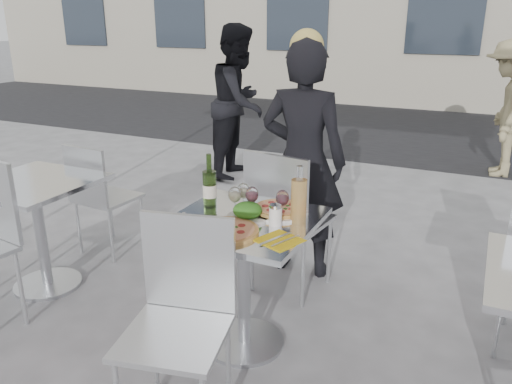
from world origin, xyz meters
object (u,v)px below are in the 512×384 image
at_px(napkin_left, 181,221).
at_px(pizza_far, 279,210).
at_px(main_table, 244,256).
at_px(chair_far, 284,212).
at_px(side_chair_lfar, 98,191).
at_px(wineglass_red_a, 252,196).
at_px(chair_near, 181,306).
at_px(woman_diner, 303,161).
at_px(salad_plate, 248,212).
at_px(pizza_near, 224,231).
at_px(pedestrian_b, 506,109).
at_px(wine_bottle, 210,187).
at_px(sugar_shaker, 275,215).
at_px(side_table_left, 37,212).
at_px(wineglass_white_a, 235,196).
at_px(carafe, 299,199).
at_px(wineglass_white_b, 243,192).
at_px(wineglass_red_b, 282,199).
at_px(napkin_right, 279,240).
at_px(pedestrian_a, 239,102).

bearing_deg(napkin_left, pizza_far, 23.60).
relative_size(main_table, chair_far, 0.77).
height_order(side_chair_lfar, wineglass_red_a, wineglass_red_a).
relative_size(chair_near, napkin_left, 4.18).
distance_m(woman_diner, salad_plate, 0.96).
bearing_deg(pizza_near, pedestrian_b, 74.54).
bearing_deg(main_table, napkin_left, -149.15).
distance_m(chair_far, woman_diner, 0.44).
distance_m(side_chair_lfar, wine_bottle, 1.37).
xyz_separation_m(sugar_shaker, wineglass_red_a, (-0.16, 0.06, 0.06)).
height_order(wineglass_red_a, napkin_left, wineglass_red_a).
bearing_deg(chair_far, side_table_left, 29.86).
xyz_separation_m(pizza_far, wineglass_white_a, (-0.19, -0.14, 0.09)).
bearing_deg(wineglass_white_a, main_table, -23.34).
xyz_separation_m(chair_far, chair_near, (0.00, -1.17, -0.02)).
distance_m(side_chair_lfar, carafe, 1.85).
relative_size(wineglass_white_a, napkin_left, 0.71).
bearing_deg(pizza_near, pizza_far, 69.55).
relative_size(chair_near, side_chair_lfar, 1.07).
height_order(chair_far, wineglass_white_b, chair_far).
distance_m(pedestrian_b, wineglass_red_b, 4.24).
bearing_deg(pizza_near, side_table_left, 172.56).
distance_m(main_table, wineglass_white_a, 0.33).
distance_m(chair_far, pizza_near, 0.82).
distance_m(chair_far, salad_plate, 0.63).
bearing_deg(main_table, pizza_far, 52.15).
bearing_deg(wineglass_red_a, carafe, 6.59).
distance_m(main_table, chair_far, 0.61).
bearing_deg(main_table, pizza_near, -91.76).
xyz_separation_m(side_table_left, woman_diner, (1.46, 0.98, 0.27)).
height_order(chair_far, woman_diner, woman_diner).
xyz_separation_m(pedestrian_b, pizza_near, (-1.22, -4.39, -0.01)).
xyz_separation_m(woman_diner, napkin_right, (0.31, -1.14, -0.06)).
xyz_separation_m(chair_near, pizza_near, (0.01, 0.37, 0.21)).
bearing_deg(woman_diner, wineglass_red_b, 100.37).
bearing_deg(wineglass_white_b, carafe, -0.62).
height_order(carafe, sugar_shaker, carafe).
bearing_deg(chair_near, wineglass_white_b, 80.02).
bearing_deg(pedestrian_a, pedestrian_b, -68.69).
bearing_deg(salad_plate, wine_bottle, 165.08).
bearing_deg(chair_near, wineglass_red_a, 74.17).
xyz_separation_m(chair_far, wineglass_white_a, (-0.04, -0.58, 0.29)).
xyz_separation_m(pedestrian_a, napkin_right, (1.78, -3.05, -0.09)).
height_order(pizza_far, salad_plate, salad_plate).
xyz_separation_m(pizza_near, wineglass_red_a, (0.02, 0.26, 0.10)).
bearing_deg(wineglass_red_a, wineglass_white_b, 154.26).
distance_m(chair_far, wine_bottle, 0.64).
xyz_separation_m(side_table_left, wineglass_red_a, (1.52, 0.07, 0.32)).
xyz_separation_m(wineglass_white_b, napkin_right, (0.32, -0.26, -0.11)).
distance_m(pizza_far, wine_bottle, 0.40).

